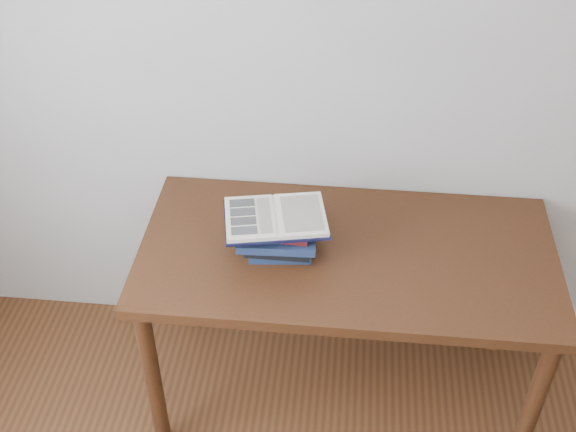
# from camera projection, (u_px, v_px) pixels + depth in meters

# --- Properties ---
(desk) EXTENTS (1.44, 0.72, 0.77)m
(desk) POSITION_uv_depth(u_px,v_px,m) (346.00, 270.00, 2.54)
(desk) COLOR #461E11
(desk) RESTS_ON ground
(book_stack) EXTENTS (0.27, 0.20, 0.13)m
(book_stack) POSITION_uv_depth(u_px,v_px,m) (279.00, 237.00, 2.43)
(book_stack) COLOR #1A2B4E
(book_stack) RESTS_ON desk
(open_book) EXTENTS (0.38, 0.30, 0.03)m
(open_book) POSITION_uv_depth(u_px,v_px,m) (276.00, 218.00, 2.39)
(open_book) COLOR black
(open_book) RESTS_ON book_stack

